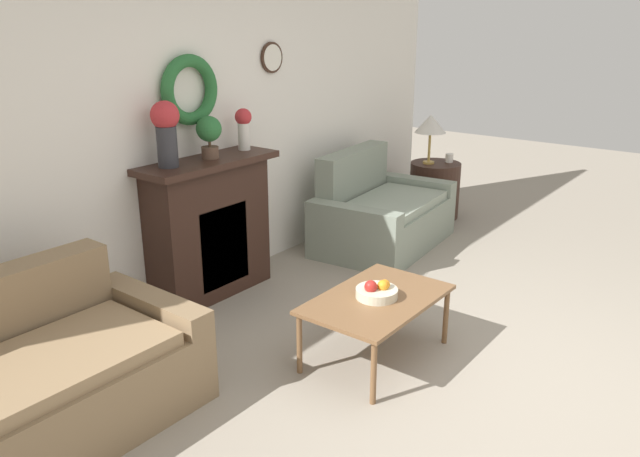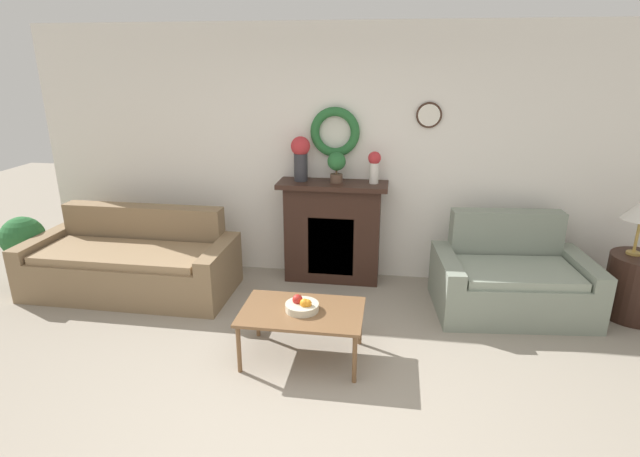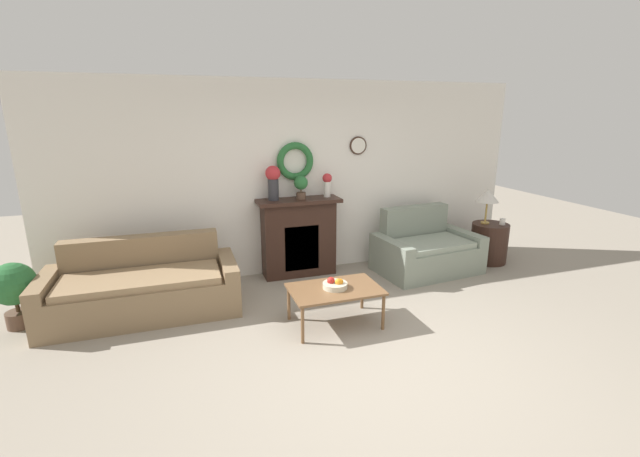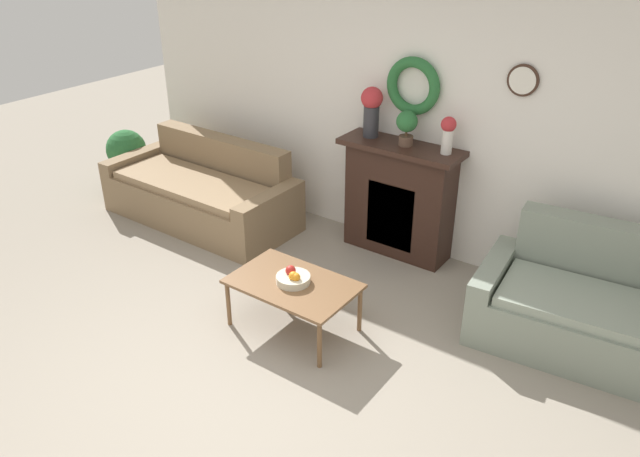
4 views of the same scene
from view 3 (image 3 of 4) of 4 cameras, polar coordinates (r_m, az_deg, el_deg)
The scene contains 14 objects.
ground_plane at distance 4.17m, azimuth 8.15°, elevation -17.81°, with size 16.00×16.00×0.00m, color gray.
wall_back at distance 6.09m, azimuth -2.86°, elevation 6.68°, with size 6.80×0.16×2.70m.
fireplace at distance 6.05m, azimuth -2.86°, elevation -1.11°, with size 1.15×0.41×1.11m.
couch_left at distance 5.39m, azimuth -22.48°, elevation -7.35°, with size 2.12×0.94×0.84m.
loveseat_right at distance 6.45m, azimuth 13.88°, elevation -2.86°, with size 1.51×1.05×0.91m.
coffee_table at distance 4.68m, azimuth 2.02°, elevation -8.38°, with size 0.98×0.63×0.43m.
fruit_bowl at distance 4.65m, azimuth 2.03°, elevation -7.47°, with size 0.27×0.27×0.12m.
side_table_by_loveseat at distance 7.13m, azimuth 21.60°, elevation -1.78°, with size 0.55×0.55×0.61m.
table_lamp at distance 6.96m, azimuth 21.46°, elevation 4.04°, with size 0.34×0.34×0.53m.
mug at distance 7.05m, azimuth 23.15°, elevation 0.84°, with size 0.09×0.09×0.09m.
vase_on_mantel_left at distance 5.79m, azimuth -6.28°, elevation 6.42°, with size 0.20×0.20×0.47m.
vase_on_mantel_right at distance 6.02m, azimuth 0.96°, elevation 6.07°, with size 0.13×0.13×0.33m.
potted_plant_on_mantel at distance 5.88m, azimuth -2.56°, elevation 5.82°, with size 0.19×0.19×0.32m.
potted_plant_floor_by_couch at distance 5.64m, azimuth -35.68°, elevation -6.46°, with size 0.46×0.46×0.73m.
Camera 3 is at (-1.64, -3.09, 2.27)m, focal length 24.00 mm.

